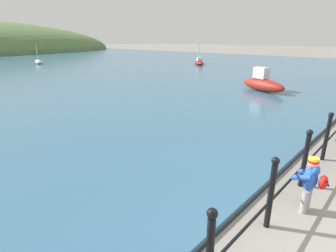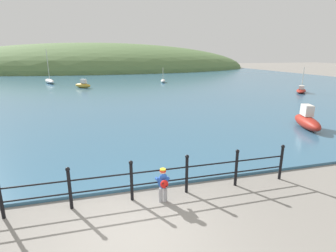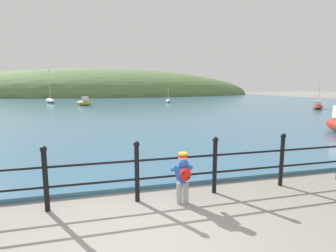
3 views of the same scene
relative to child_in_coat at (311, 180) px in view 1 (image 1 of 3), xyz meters
name	(u,v)px [view 1 (image 1 of 3)]	position (x,y,z in m)	size (l,w,h in m)	color
iron_railing	(271,191)	(-0.83, 0.33, 0.04)	(9.94, 0.12, 1.21)	black
child_in_coat	(311,180)	(0.00, 0.00, 0.00)	(0.39, 0.54, 1.00)	#99999E
boat_far_left	(263,84)	(9.37, 4.98, -0.10)	(1.71, 2.90, 1.25)	maroon
boat_twin_mast	(199,62)	(19.00, 16.30, -0.25)	(2.54, 2.58, 2.58)	maroon
boat_far_right	(38,62)	(7.55, 29.79, -0.27)	(1.19, 2.14, 2.08)	silver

